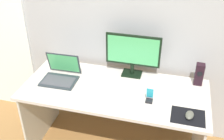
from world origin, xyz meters
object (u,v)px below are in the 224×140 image
Objects in this scene: keyboard_external at (115,105)px; mouse at (190,115)px; speaker_right at (199,74)px; laptop at (61,75)px; monitor at (133,53)px; phone_in_dock at (150,96)px.

mouse is at bearing -3.43° from keyboard_external.
speaker_right is 0.63× the size of laptop.
keyboard_external is at bearing -142.85° from speaker_right.
monitor is 0.74m from mouse.
monitor reaches higher than speaker_right.
laptop is at bearing -157.63° from monitor.
keyboard_external is at bearing -94.23° from monitor.
speaker_right is 0.52× the size of keyboard_external.
speaker_right reaches higher than mouse.
monitor is 3.58× the size of phone_in_dock.
keyboard_external is at bearing -22.40° from laptop.
laptop reaches higher than mouse.
laptop reaches higher than phone_in_dock.
speaker_right is at bearing 43.53° from phone_in_dock.
keyboard_external is 0.57m from mouse.
keyboard_external is 3.80× the size of mouse.
speaker_right is at bearing -0.81° from monitor.
monitor is 1.30× the size of keyboard_external.
laptop is 1.16m from mouse.
monitor reaches higher than laptop.
keyboard_external is at bearing -154.88° from phone_in_dock.
monitor is at bearing 146.93° from mouse.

